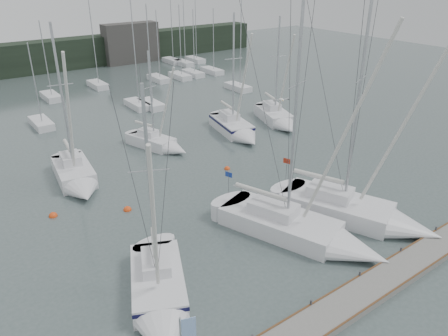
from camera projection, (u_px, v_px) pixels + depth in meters
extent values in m
plane|color=#465554|center=(285.00, 259.00, 27.24)|extent=(160.00, 160.00, 0.00)
cube|color=slate|center=(349.00, 302.00, 23.49)|extent=(24.00, 2.00, 0.40)
cube|color=black|center=(25.00, 58.00, 71.51)|extent=(90.00, 4.00, 5.00)
cube|color=#3A3735|center=(131.00, 43.00, 79.20)|extent=(10.00, 3.00, 7.00)
cube|color=silver|center=(51.00, 97.00, 58.78)|extent=(1.80, 4.50, 0.90)
cylinder|color=#A9ACB2|center=(45.00, 59.00, 56.20)|extent=(0.12, 0.12, 9.46)
cube|color=silver|center=(172.00, 61.00, 80.17)|extent=(1.80, 4.50, 0.90)
cylinder|color=#A9ACB2|center=(172.00, 26.00, 77.17)|extent=(0.12, 0.12, 11.43)
cube|color=silver|center=(158.00, 79.00, 67.86)|extent=(1.80, 4.50, 0.90)
cylinder|color=#A9ACB2|center=(158.00, 44.00, 65.22)|extent=(0.12, 0.12, 9.76)
cube|color=silver|center=(184.00, 63.00, 78.22)|extent=(1.80, 4.50, 0.90)
cylinder|color=#A9ACB2|center=(184.00, 24.00, 74.91)|extent=(0.12, 0.12, 12.89)
cube|color=silver|center=(212.00, 71.00, 72.76)|extent=(1.80, 4.50, 0.90)
cylinder|color=#A9ACB2|center=(213.00, 39.00, 70.17)|extent=(0.12, 0.12, 9.51)
cube|color=silver|center=(151.00, 105.00, 55.54)|extent=(1.80, 4.50, 0.90)
cylinder|color=#A9ACB2|center=(149.00, 55.00, 52.48)|extent=(0.12, 0.12, 11.70)
cube|color=silver|center=(238.00, 87.00, 63.24)|extent=(1.80, 4.50, 0.90)
cylinder|color=#A9ACB2|center=(241.00, 42.00, 60.10)|extent=(0.12, 0.12, 12.10)
cube|color=silver|center=(180.00, 76.00, 69.43)|extent=(1.80, 4.50, 0.90)
cylinder|color=#A9ACB2|center=(180.00, 41.00, 66.68)|extent=(0.12, 0.12, 10.31)
cube|color=silver|center=(193.00, 74.00, 71.10)|extent=(1.80, 4.50, 0.90)
cylinder|color=#A9ACB2|center=(194.00, 41.00, 68.51)|extent=(0.12, 0.12, 9.53)
cube|color=silver|center=(98.00, 85.00, 64.44)|extent=(1.80, 4.50, 0.90)
cylinder|color=#A9ACB2|center=(94.00, 43.00, 61.47)|extent=(0.12, 0.12, 11.32)
cube|color=silver|center=(138.00, 105.00, 55.45)|extent=(1.80, 4.50, 0.90)
cylinder|color=#A9ACB2|center=(135.00, 51.00, 52.17)|extent=(0.12, 0.12, 12.77)
cube|color=silver|center=(41.00, 124.00, 49.03)|extent=(1.80, 4.50, 0.90)
cylinder|color=#A9ACB2|center=(35.00, 83.00, 46.66)|extent=(0.12, 0.12, 8.51)
cube|color=silver|center=(195.00, 60.00, 81.00)|extent=(1.80, 4.50, 0.90)
cylinder|color=#A9ACB2|center=(196.00, 22.00, 77.73)|extent=(0.12, 0.12, 12.71)
cube|color=silver|center=(158.00, 283.00, 24.56)|extent=(5.01, 6.52, 1.47)
cube|color=silver|center=(156.00, 262.00, 24.53)|extent=(2.39, 2.78, 0.69)
cylinder|color=#A9ACB2|center=(150.00, 190.00, 21.57)|extent=(0.18, 0.18, 10.76)
cylinder|color=silver|center=(154.00, 242.00, 24.76)|extent=(1.43, 2.73, 0.27)
cube|color=#100F38|center=(157.00, 276.00, 24.35)|extent=(5.04, 6.55, 0.25)
cube|color=navy|center=(152.00, 216.00, 26.26)|extent=(0.24, 0.49, 0.35)
cube|color=silver|center=(279.00, 225.00, 29.91)|extent=(5.87, 8.66, 1.58)
cone|color=silver|center=(362.00, 253.00, 27.01)|extent=(4.32, 4.36, 3.36)
cube|color=silver|center=(274.00, 208.00, 29.69)|extent=(2.82, 3.63, 0.74)
cylinder|color=#A9ACB2|center=(296.00, 110.00, 26.07)|extent=(0.19, 0.19, 15.09)
cylinder|color=silver|center=(260.00, 192.00, 29.83)|extent=(1.60, 3.77, 0.29)
cube|color=navy|center=(229.00, 175.00, 30.91)|extent=(0.21, 0.54, 0.38)
cube|color=silver|center=(336.00, 208.00, 31.85)|extent=(6.01, 8.39, 1.67)
cone|color=silver|center=(416.00, 230.00, 29.24)|extent=(4.34, 4.32, 3.34)
cube|color=silver|center=(330.00, 192.00, 31.59)|extent=(2.87, 3.55, 0.78)
cylinder|color=#A9ACB2|center=(358.00, 102.00, 28.11)|extent=(0.20, 0.20, 14.61)
cylinder|color=silver|center=(319.00, 176.00, 31.63)|extent=(1.72, 3.60, 0.31)
cube|color=maroon|center=(287.00, 161.00, 32.57)|extent=(0.25, 0.56, 0.40)
cube|color=silver|center=(74.00, 174.00, 37.08)|extent=(3.44, 5.84, 1.65)
cone|color=silver|center=(84.00, 193.00, 33.95)|extent=(3.03, 2.71, 2.74)
cube|color=silver|center=(71.00, 159.00, 37.00)|extent=(1.78, 2.39, 0.77)
cylinder|color=#A9ACB2|center=(63.00, 100.00, 33.95)|extent=(0.20, 0.20, 11.58)
cylinder|color=silver|center=(68.00, 146.00, 37.02)|extent=(0.66, 2.72, 0.31)
cube|color=silver|center=(152.00, 143.00, 43.76)|extent=(3.55, 5.27, 1.35)
cone|color=silver|center=(178.00, 150.00, 41.92)|extent=(2.69, 2.64, 2.15)
cube|color=silver|center=(148.00, 132.00, 43.58)|extent=(1.73, 2.21, 0.63)
cylinder|color=#A9ACB2|center=(151.00, 96.00, 41.49)|extent=(0.16, 0.16, 8.42)
cylinder|color=silver|center=(144.00, 124.00, 43.51)|extent=(0.97, 2.33, 0.25)
cube|color=silver|center=(231.00, 127.00, 47.71)|extent=(3.96, 6.49, 1.59)
cone|color=silver|center=(249.00, 140.00, 44.14)|extent=(3.24, 3.11, 2.76)
cube|color=silver|center=(229.00, 115.00, 47.65)|extent=(1.99, 2.68, 0.74)
cylinder|color=#A9ACB2|center=(233.00, 70.00, 44.64)|extent=(0.19, 0.19, 11.10)
cylinder|color=silver|center=(227.00, 105.00, 47.80)|extent=(0.91, 2.95, 0.30)
cube|color=#100F38|center=(231.00, 122.00, 47.48)|extent=(3.99, 6.51, 0.27)
cube|color=silver|center=(273.00, 116.00, 50.93)|extent=(4.36, 6.34, 1.58)
cone|color=silver|center=(288.00, 128.00, 47.35)|extent=(3.29, 3.20, 2.63)
cube|color=silver|center=(272.00, 106.00, 50.89)|extent=(2.12, 2.66, 0.74)
cylinder|color=#A9ACB2|center=(277.00, 66.00, 48.01)|extent=(0.19, 0.19, 10.41)
cylinder|color=silver|center=(270.00, 96.00, 51.03)|extent=(1.19, 2.78, 0.29)
sphere|color=#E24414|center=(127.00, 210.00, 32.62)|extent=(0.60, 0.60, 0.60)
sphere|color=#E24414|center=(227.00, 169.00, 39.10)|extent=(0.53, 0.53, 0.53)
sphere|color=#E24414|center=(53.00, 216.00, 31.82)|extent=(0.62, 0.62, 0.62)
ellipsoid|color=white|center=(281.00, 100.00, 26.81)|extent=(0.33, 0.48, 0.20)
cube|color=gray|center=(277.00, 100.00, 26.72)|extent=(0.46, 0.26, 0.11)
cube|color=gray|center=(286.00, 99.00, 26.89)|extent=(0.46, 0.26, 0.11)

